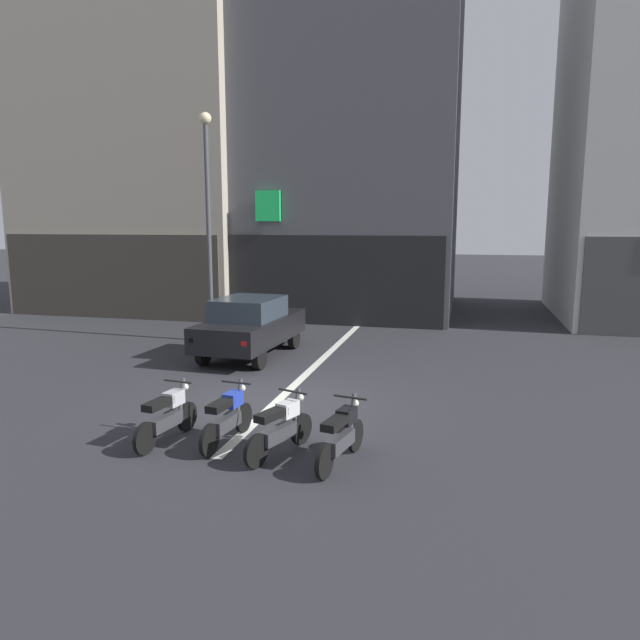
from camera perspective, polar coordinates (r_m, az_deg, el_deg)
ground_plane at (r=12.05m, az=-4.30°, el=-8.03°), size 120.00×120.00×0.00m
lane_centre_line at (r=17.66m, az=1.81°, el=-2.35°), size 0.20×18.00×0.01m
building_corner_left at (r=28.53m, az=-15.03°, el=22.28°), size 9.35×9.80×20.22m
building_mid_block at (r=25.69m, az=3.08°, el=23.38°), size 8.64×8.86×19.64m
car_black_crossing_near at (r=15.94m, az=-6.82°, el=-0.47°), size 1.96×4.18×1.64m
street_lamp at (r=18.05m, az=-10.92°, el=10.98°), size 0.36×0.36×6.82m
motorcycle_silver_row_leftmost at (r=10.14m, az=-14.73°, el=-9.01°), size 0.55×1.66×0.98m
motorcycle_blue_row_left_mid at (r=9.86m, az=-9.05°, el=-9.33°), size 0.55×1.67×0.98m
motorcycle_white_row_centre at (r=9.29m, az=-3.90°, el=-10.42°), size 0.70×1.59×0.98m
motorcycle_black_row_right_mid at (r=8.96m, az=2.11°, el=-11.18°), size 0.56×1.65×0.98m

